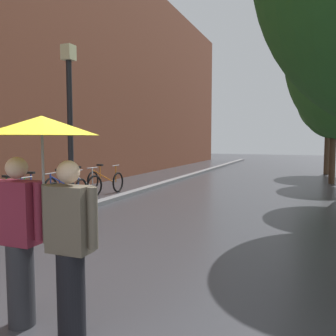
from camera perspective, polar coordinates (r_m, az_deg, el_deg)
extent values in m
cube|color=brown|center=(17.52, -23.36, 14.99)|extent=(8.00, 36.00, 10.13)
cube|color=slate|center=(13.40, -1.82, -2.87)|extent=(0.30, 36.00, 0.12)
cylinder|color=#473323|center=(15.79, 25.37, 1.71)|extent=(0.24, 0.24, 2.25)
ellipsoid|color=#2D6628|center=(15.85, 25.67, 9.96)|extent=(2.61, 2.61, 3.08)
cylinder|color=#473323|center=(19.82, 24.62, 2.75)|extent=(0.26, 0.26, 2.58)
ellipsoid|color=#387533|center=(19.93, 24.89, 10.46)|extent=(3.14, 3.14, 3.70)
torus|color=black|center=(8.97, -22.05, -5.19)|extent=(0.12, 0.70, 0.70)
cylinder|color=#1E7A38|center=(9.41, -24.53, -3.58)|extent=(0.88, 0.11, 0.43)
cylinder|color=#1E7A38|center=(9.48, -24.93, -3.08)|extent=(0.04, 0.04, 0.55)
cube|color=black|center=(9.44, -24.99, -1.25)|extent=(0.23, 0.12, 0.06)
cylinder|color=#1E7A38|center=(8.99, -22.45, -3.31)|extent=(0.04, 0.04, 0.58)
cylinder|color=#9E9EA3|center=(8.95, -22.51, -1.47)|extent=(0.07, 0.46, 0.03)
torus|color=black|center=(9.82, -18.26, -4.23)|extent=(0.12, 0.70, 0.70)
torus|color=black|center=(10.45, -22.80, -3.83)|extent=(0.12, 0.70, 0.70)
cylinder|color=#233DA8|center=(10.17, -21.08, -2.87)|extent=(0.88, 0.11, 0.43)
cylinder|color=#233DA8|center=(10.22, -21.54, -2.42)|extent=(0.04, 0.04, 0.55)
cube|color=black|center=(10.19, -21.59, -0.72)|extent=(0.23, 0.12, 0.06)
cylinder|color=#233DA8|center=(9.83, -18.69, -2.53)|extent=(0.04, 0.04, 0.58)
cylinder|color=#9E9EA3|center=(9.80, -18.73, -0.84)|extent=(0.07, 0.46, 0.03)
torus|color=black|center=(10.49, -14.08, -3.57)|extent=(0.14, 0.70, 0.70)
torus|color=black|center=(11.03, -18.69, -3.27)|extent=(0.14, 0.70, 0.70)
cylinder|color=#233DA8|center=(10.78, -16.92, -2.34)|extent=(0.88, 0.14, 0.43)
cylinder|color=#233DA8|center=(10.82, -17.39, -1.92)|extent=(0.04, 0.04, 0.55)
cube|color=black|center=(10.79, -17.43, -0.31)|extent=(0.23, 0.12, 0.06)
cylinder|color=#233DA8|center=(10.49, -14.50, -1.98)|extent=(0.04, 0.04, 0.58)
cylinder|color=#9E9EA3|center=(10.46, -14.53, -0.40)|extent=(0.08, 0.46, 0.03)
torus|color=black|center=(11.32, -11.96, -2.92)|extent=(0.16, 0.70, 0.70)
torus|color=black|center=(12.03, -15.55, -2.54)|extent=(0.16, 0.70, 0.70)
cylinder|color=silver|center=(11.72, -14.19, -1.72)|extent=(0.88, 0.16, 0.43)
cylinder|color=silver|center=(11.78, -14.55, -1.32)|extent=(0.04, 0.04, 0.55)
cube|color=black|center=(11.75, -14.58, 0.16)|extent=(0.23, 0.13, 0.06)
cylinder|color=silver|center=(11.34, -12.29, -1.43)|extent=(0.04, 0.04, 0.58)
cylinder|color=#9E9EA3|center=(11.31, -12.32, 0.03)|extent=(0.09, 0.46, 0.03)
torus|color=black|center=(12.17, -8.21, -2.32)|extent=(0.07, 0.70, 0.70)
torus|color=black|center=(12.70, -12.23, -2.09)|extent=(0.07, 0.70, 0.70)
cylinder|color=orange|center=(12.46, -10.68, -1.27)|extent=(0.88, 0.05, 0.43)
cylinder|color=orange|center=(12.51, -11.08, -0.91)|extent=(0.04, 0.04, 0.55)
cube|color=black|center=(12.48, -11.10, 0.49)|extent=(0.22, 0.10, 0.06)
cylinder|color=orange|center=(12.18, -8.56, -0.95)|extent=(0.04, 0.04, 0.58)
cylinder|color=#9E9EA3|center=(12.16, -8.58, 0.41)|extent=(0.04, 0.46, 0.03)
cylinder|color=#2D2D33|center=(3.91, -22.98, -17.20)|extent=(0.26, 0.26, 0.83)
cube|color=maroon|center=(3.70, -23.35, -6.71)|extent=(0.40, 0.23, 0.62)
sphere|color=beige|center=(3.64, -23.58, 0.02)|extent=(0.21, 0.21, 0.21)
cylinder|color=maroon|center=(3.53, -20.45, -6.66)|extent=(0.09, 0.09, 0.56)
cylinder|color=black|center=(3.55, -15.59, -19.42)|extent=(0.26, 0.26, 0.82)
cube|color=#665B4C|center=(3.32, -15.87, -8.07)|extent=(0.40, 0.23, 0.61)
sphere|color=beige|center=(3.25, -16.04, -0.64)|extent=(0.21, 0.21, 0.21)
cylinder|color=#665B4C|center=(3.47, -19.21, -7.09)|extent=(0.09, 0.09, 0.55)
cylinder|color=#665B4C|center=(3.17, -12.23, -8.03)|extent=(0.09, 0.09, 0.55)
cylinder|color=#9E9EA3|center=(3.48, -19.71, -3.75)|extent=(0.02, 0.02, 1.11)
cone|color=yellow|center=(3.44, -20.00, 6.57)|extent=(1.05, 1.05, 0.18)
cylinder|color=black|center=(7.87, -15.69, 3.98)|extent=(0.12, 0.12, 3.53)
cube|color=beige|center=(8.08, -16.02, 17.73)|extent=(0.24, 0.24, 0.32)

